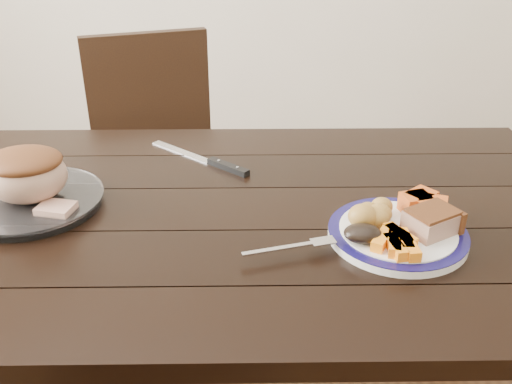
{
  "coord_description": "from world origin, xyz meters",
  "views": [
    {
      "loc": [
        0.12,
        -1.04,
        1.34
      ],
      "look_at": [
        0.08,
        -0.02,
        0.8
      ],
      "focal_mm": 40.0,
      "sensor_mm": 36.0,
      "label": 1
    }
  ],
  "objects_px": {
    "pork_slice": "(431,222)",
    "dinner_plate": "(397,235)",
    "chair_far": "(159,159)",
    "fork": "(296,246)",
    "serving_platter": "(32,203)",
    "carving_knife": "(216,163)",
    "dining_table": "(220,245)",
    "roast_joint": "(26,176)"
  },
  "relations": [
    {
      "from": "pork_slice",
      "to": "dinner_plate",
      "type": "bearing_deg",
      "value": 175.24
    },
    {
      "from": "chair_far",
      "to": "dinner_plate",
      "type": "xyz_separation_m",
      "value": [
        0.64,
        -0.83,
        0.23
      ]
    },
    {
      "from": "chair_far",
      "to": "fork",
      "type": "distance_m",
      "value": 1.04
    },
    {
      "from": "dinner_plate",
      "to": "serving_platter",
      "type": "distance_m",
      "value": 0.76
    },
    {
      "from": "dinner_plate",
      "to": "serving_platter",
      "type": "xyz_separation_m",
      "value": [
        -0.75,
        0.09,
        0.0
      ]
    },
    {
      "from": "chair_far",
      "to": "pork_slice",
      "type": "distance_m",
      "value": 1.13
    },
    {
      "from": "chair_far",
      "to": "carving_knife",
      "type": "bearing_deg",
      "value": 95.28
    },
    {
      "from": "chair_far",
      "to": "pork_slice",
      "type": "relative_size",
      "value": 10.32
    },
    {
      "from": "chair_far",
      "to": "carving_knife",
      "type": "height_order",
      "value": "chair_far"
    },
    {
      "from": "serving_platter",
      "to": "fork",
      "type": "bearing_deg",
      "value": -16.23
    },
    {
      "from": "carving_knife",
      "to": "fork",
      "type": "bearing_deg",
      "value": -26.63
    },
    {
      "from": "dinner_plate",
      "to": "carving_knife",
      "type": "distance_m",
      "value": 0.49
    },
    {
      "from": "dinner_plate",
      "to": "serving_platter",
      "type": "height_order",
      "value": "serving_platter"
    },
    {
      "from": "dining_table",
      "to": "roast_joint",
      "type": "xyz_separation_m",
      "value": [
        -0.4,
        -0.01,
        0.16
      ]
    },
    {
      "from": "dining_table",
      "to": "chair_far",
      "type": "bearing_deg",
      "value": 111.42
    },
    {
      "from": "dining_table",
      "to": "fork",
      "type": "relative_size",
      "value": 9.48
    },
    {
      "from": "serving_platter",
      "to": "fork",
      "type": "relative_size",
      "value": 1.68
    },
    {
      "from": "carving_knife",
      "to": "serving_platter",
      "type": "bearing_deg",
      "value": -112.06
    },
    {
      "from": "dinner_plate",
      "to": "roast_joint",
      "type": "height_order",
      "value": "roast_joint"
    },
    {
      "from": "chair_far",
      "to": "fork",
      "type": "height_order",
      "value": "chair_far"
    },
    {
      "from": "dinner_plate",
      "to": "chair_far",
      "type": "bearing_deg",
      "value": 127.6
    },
    {
      "from": "dining_table",
      "to": "roast_joint",
      "type": "bearing_deg",
      "value": -178.71
    },
    {
      "from": "dinner_plate",
      "to": "fork",
      "type": "bearing_deg",
      "value": -160.81
    },
    {
      "from": "dining_table",
      "to": "carving_knife",
      "type": "relative_size",
      "value": 6.16
    },
    {
      "from": "pork_slice",
      "to": "roast_joint",
      "type": "relative_size",
      "value": 0.53
    },
    {
      "from": "serving_platter",
      "to": "carving_knife",
      "type": "bearing_deg",
      "value": 30.76
    },
    {
      "from": "chair_far",
      "to": "fork",
      "type": "bearing_deg",
      "value": 95.16
    },
    {
      "from": "chair_far",
      "to": "pork_slice",
      "type": "height_order",
      "value": "chair_far"
    },
    {
      "from": "roast_joint",
      "to": "serving_platter",
      "type": "bearing_deg",
      "value": -90.0
    },
    {
      "from": "dining_table",
      "to": "carving_knife",
      "type": "bearing_deg",
      "value": 97.43
    },
    {
      "from": "carving_knife",
      "to": "chair_far",
      "type": "bearing_deg",
      "value": 153.66
    },
    {
      "from": "serving_platter",
      "to": "pork_slice",
      "type": "height_order",
      "value": "pork_slice"
    },
    {
      "from": "fork",
      "to": "dining_table",
      "type": "bearing_deg",
      "value": 114.62
    },
    {
      "from": "chair_far",
      "to": "carving_knife",
      "type": "xyz_separation_m",
      "value": [
        0.26,
        -0.52,
        0.23
      ]
    },
    {
      "from": "fork",
      "to": "roast_joint",
      "type": "xyz_separation_m",
      "value": [
        -0.56,
        0.16,
        0.05
      ]
    },
    {
      "from": "fork",
      "to": "serving_platter",
      "type": "bearing_deg",
      "value": 145.26
    },
    {
      "from": "dining_table",
      "to": "serving_platter",
      "type": "distance_m",
      "value": 0.41
    },
    {
      "from": "pork_slice",
      "to": "carving_knife",
      "type": "distance_m",
      "value": 0.55
    },
    {
      "from": "chair_far",
      "to": "roast_joint",
      "type": "xyz_separation_m",
      "value": [
        -0.11,
        -0.74,
        0.3
      ]
    },
    {
      "from": "pork_slice",
      "to": "fork",
      "type": "relative_size",
      "value": 0.52
    },
    {
      "from": "roast_joint",
      "to": "carving_knife",
      "type": "distance_m",
      "value": 0.43
    },
    {
      "from": "pork_slice",
      "to": "chair_far",
      "type": "bearing_deg",
      "value": 129.89
    }
  ]
}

